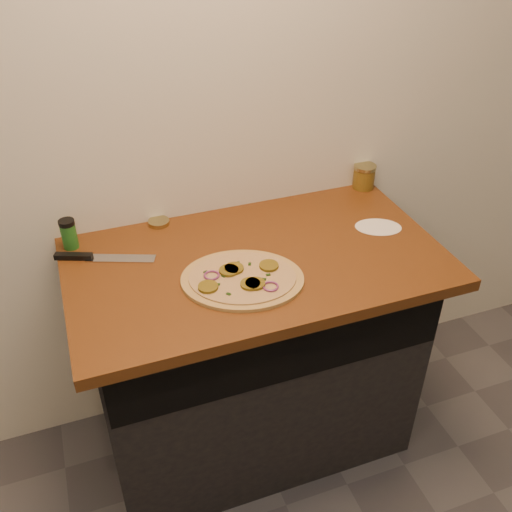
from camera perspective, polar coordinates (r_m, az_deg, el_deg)
name	(u,v)px	position (r m, az deg, el deg)	size (l,w,h in m)	color
cabinet	(253,356)	(2.15, -0.29, -9.93)	(1.10, 0.60, 0.86)	black
countertop	(256,262)	(1.84, -0.02, -0.57)	(1.20, 0.70, 0.04)	brown
pizza	(242,279)	(1.72, -1.38, -2.27)	(0.47, 0.47, 0.02)	tan
chefs_knife	(96,257)	(1.88, -15.73, -0.13)	(0.31, 0.15, 0.02)	#B7BAC1
mason_jar_lid	(159,222)	(2.01, -9.70, 3.34)	(0.07, 0.07, 0.02)	tan
salsa_jar	(364,176)	(2.24, 10.75, 7.84)	(0.09, 0.09, 0.09)	#9D270F
spice_shaker	(69,234)	(1.94, -18.21, 2.12)	(0.05, 0.05, 0.10)	#20611E
flour_spill	(378,227)	(2.02, 12.12, 2.85)	(0.16, 0.16, 0.00)	white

